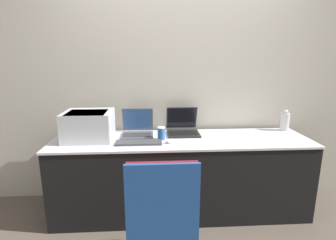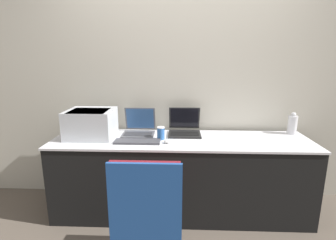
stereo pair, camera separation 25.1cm
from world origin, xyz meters
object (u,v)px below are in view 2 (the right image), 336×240
(laptop_right, at_px, (184,128))
(coffee_cup, at_px, (161,133))
(printer, at_px, (91,122))
(laptop_left, at_px, (139,129))
(chair, at_px, (147,208))
(metal_pitcher, at_px, (292,124))
(external_keyboard, at_px, (137,142))
(mouse, at_px, (167,142))

(laptop_right, bearing_deg, coffee_cup, -137.69)
(printer, xyz_separation_m, laptop_left, (0.45, 0.12, -0.09))
(laptop_right, bearing_deg, printer, -170.21)
(laptop_left, distance_m, laptop_right, 0.47)
(printer, height_order, laptop_right, printer)
(coffee_cup, height_order, chair, chair)
(metal_pitcher, bearing_deg, chair, -140.66)
(coffee_cup, distance_m, metal_pitcher, 1.35)
(printer, height_order, external_keyboard, printer)
(laptop_left, xyz_separation_m, coffee_cup, (0.23, -0.17, 0.00))
(laptop_left, bearing_deg, laptop_right, 5.13)
(printer, bearing_deg, laptop_right, 9.79)
(external_keyboard, relative_size, chair, 0.45)
(laptop_left, height_order, mouse, laptop_left)
(external_keyboard, xyz_separation_m, coffee_cup, (0.21, 0.11, 0.05))
(metal_pitcher, bearing_deg, printer, -174.70)
(coffee_cup, bearing_deg, printer, 175.77)
(laptop_left, height_order, metal_pitcher, laptop_left)
(laptop_right, relative_size, coffee_cup, 2.93)
(mouse, distance_m, chair, 0.79)
(printer, xyz_separation_m, coffee_cup, (0.69, -0.05, -0.09))
(printer, xyz_separation_m, chair, (0.66, -0.93, -0.34))
(metal_pitcher, relative_size, chair, 0.24)
(printer, bearing_deg, mouse, -12.77)
(printer, xyz_separation_m, laptop_right, (0.92, 0.16, -0.09))
(printer, relative_size, laptop_left, 1.39)
(coffee_cup, distance_m, chair, 0.91)
(external_keyboard, bearing_deg, laptop_right, 35.99)
(laptop_left, relative_size, external_keyboard, 0.76)
(laptop_right, bearing_deg, external_keyboard, -144.01)
(laptop_left, distance_m, mouse, 0.42)
(external_keyboard, height_order, metal_pitcher, metal_pitcher)
(external_keyboard, bearing_deg, coffee_cup, 27.70)
(metal_pitcher, bearing_deg, laptop_left, -177.42)
(chair, bearing_deg, external_keyboard, 103.28)
(coffee_cup, xyz_separation_m, mouse, (0.07, -0.12, -0.04))
(coffee_cup, bearing_deg, external_keyboard, -152.30)
(external_keyboard, relative_size, coffee_cup, 3.47)
(chair, bearing_deg, laptop_left, 101.12)
(external_keyboard, distance_m, coffee_cup, 0.24)
(mouse, xyz_separation_m, chair, (-0.10, -0.76, -0.21))
(coffee_cup, bearing_deg, laptop_left, 144.48)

